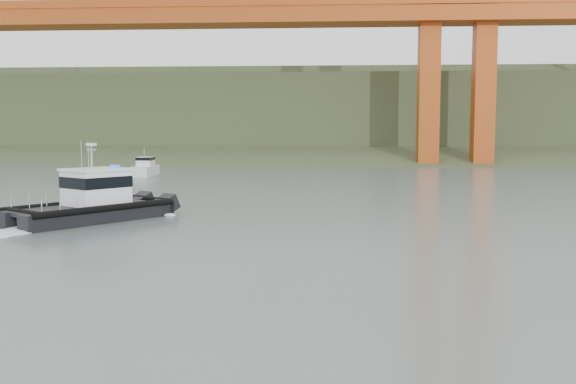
# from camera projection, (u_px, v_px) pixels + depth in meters

# --- Properties ---
(ground) EXTENTS (400.00, 400.00, 0.00)m
(ground) POSITION_uv_depth(u_px,v_px,m) (231.00, 282.00, 22.32)
(ground) COLOR #46534E
(ground) RESTS_ON ground
(headlands) EXTENTS (500.00, 105.36, 27.12)m
(headlands) POSITION_uv_depth(u_px,v_px,m) (314.00, 123.00, 146.33)
(headlands) COLOR #3C4E2C
(headlands) RESTS_ON ground
(patrol_boat) EXTENTS (8.52, 9.95, 4.71)m
(patrol_boat) POSITION_uv_depth(u_px,v_px,m) (92.00, 201.00, 37.68)
(patrol_boat) COLOR black
(patrol_boat) RESTS_ON ground
(motorboat) EXTENTS (2.30, 6.37, 3.47)m
(motorboat) POSITION_uv_depth(u_px,v_px,m) (145.00, 168.00, 75.50)
(motorboat) COLOR silver
(motorboat) RESTS_ON ground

